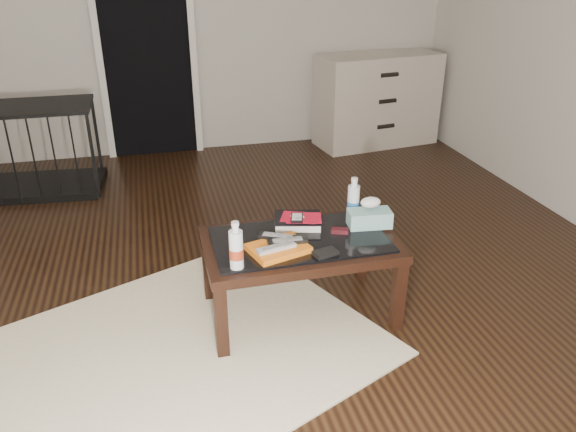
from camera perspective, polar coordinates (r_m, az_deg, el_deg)
name	(u,v)px	position (r m, az deg, el deg)	size (l,w,h in m)	color
ground	(239,273)	(3.52, -5.02, -5.82)	(5.00, 5.00, 0.00)	black
doorway	(146,46)	(5.50, -14.21, 16.42)	(0.90, 0.08, 2.07)	black
coffee_table	(300,249)	(2.95, 1.20, -3.41)	(1.00, 0.60, 0.46)	black
rug	(167,356)	(2.91, -12.20, -13.77)	(2.00, 1.50, 0.01)	beige
dresser	(377,100)	(5.83, 9.02, 11.57)	(1.26, 0.66, 0.90)	beige
pet_crate	(43,163)	(5.05, -23.67, 4.93)	(0.95, 0.68, 0.71)	black
magazines	(278,248)	(2.79, -1.01, -3.30)	(0.28, 0.21, 0.03)	orange
remote_silver	(276,247)	(2.75, -1.19, -3.21)	(0.20, 0.05, 0.02)	#A3A3A8
remote_black_front	(287,241)	(2.81, -0.06, -2.56)	(0.20, 0.05, 0.02)	black
remote_black_back	(278,237)	(2.85, -1.06, -2.10)	(0.20, 0.05, 0.02)	black
textbook	(298,221)	(3.05, 0.99, -0.52)	(0.25, 0.20, 0.05)	black
dvd_mailers	(299,217)	(3.04, 1.14, -0.10)	(0.19, 0.14, 0.01)	red
ipod	(297,218)	(3.00, 0.92, -0.18)	(0.06, 0.10, 0.02)	black
flip_phone	(340,231)	(2.99, 5.30, -1.49)	(0.09, 0.05, 0.02)	black
wallet	(325,253)	(2.77, 3.82, -3.75)	(0.12, 0.07, 0.02)	black
water_bottle_left	(236,245)	(2.62, -5.30, -2.96)	(0.07, 0.07, 0.24)	white
water_bottle_right	(354,198)	(3.12, 6.67, 1.83)	(0.07, 0.07, 0.24)	white
tissue_box	(369,218)	(3.06, 8.27, -0.23)	(0.23, 0.12, 0.09)	teal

